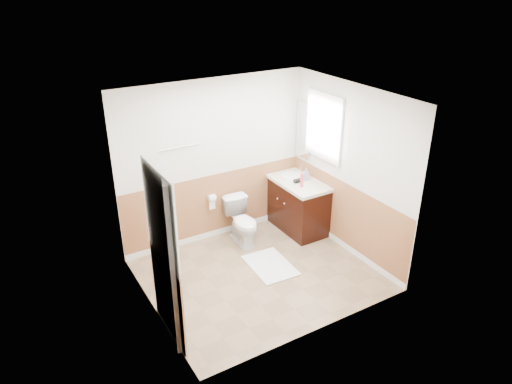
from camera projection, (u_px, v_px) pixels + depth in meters
floor at (259, 275)px, 6.62m from camera, size 3.00×3.00×0.00m
ceiling at (260, 97)px, 5.55m from camera, size 3.00×3.00×0.00m
wall_back at (214, 162)px, 7.10m from camera, size 3.00×0.00×3.00m
wall_front at (322, 239)px, 5.08m from camera, size 3.00×0.00×3.00m
wall_left at (146, 223)px, 5.40m from camera, size 0.00×3.00×3.00m
wall_right at (349, 171)px, 6.78m from camera, size 0.00×3.00×3.00m
wainscot_back at (216, 207)px, 7.41m from camera, size 3.00×0.00×3.00m
wainscot_front at (317, 295)px, 5.41m from camera, size 3.00×0.00×3.00m
wainscot_left at (153, 277)px, 5.72m from camera, size 0.00×2.60×2.60m
wainscot_right at (344, 217)px, 7.10m from camera, size 0.00×2.60×2.60m
toilet at (243, 222)px, 7.29m from camera, size 0.42×0.70×0.69m
bath_mat at (270, 265)px, 6.81m from camera, size 0.59×0.83×0.02m
vanity_cabinet at (296, 205)px, 7.67m from camera, size 0.55×1.10×0.80m
vanity_knob_left at (285, 204)px, 7.39m from camera, size 0.03×0.03×0.03m
vanity_knob_right at (277, 199)px, 7.55m from camera, size 0.03×0.03×0.03m
countertop at (297, 181)px, 7.49m from camera, size 0.60×1.15×0.05m
sink_basin at (292, 176)px, 7.59m from camera, size 0.36×0.36×0.02m
faucet at (301, 170)px, 7.65m from camera, size 0.02×0.02×0.14m
lotion_bottle at (302, 180)px, 7.19m from camera, size 0.05×0.05×0.22m
soap_dispenser at (306, 174)px, 7.45m from camera, size 0.11×0.12×0.19m
hair_dryer_body at (298, 180)px, 7.37m from camera, size 0.14×0.07×0.07m
hair_dryer_handle at (296, 183)px, 7.37m from camera, size 0.03×0.03×0.07m
mirror_panel at (303, 130)px, 7.50m from camera, size 0.02×0.35×0.90m
window_frame at (324, 127)px, 7.01m from camera, size 0.04×0.80×1.00m
window_glass at (325, 126)px, 7.02m from camera, size 0.01×0.70×0.90m
door at (171, 256)px, 5.19m from camera, size 0.29×0.78×2.04m
door_frame at (164, 257)px, 5.15m from camera, size 0.02×0.92×2.10m
door_knob at (166, 246)px, 5.51m from camera, size 0.06×0.06×0.06m
towel_bar at (180, 147)px, 6.65m from camera, size 0.62×0.02×0.02m
tp_holder_bar at (212, 198)px, 7.23m from camera, size 0.14×0.02×0.02m
tp_roll at (212, 198)px, 7.23m from camera, size 0.10×0.11×0.11m
tp_sheet at (212, 204)px, 7.28m from camera, size 0.10×0.01×0.16m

